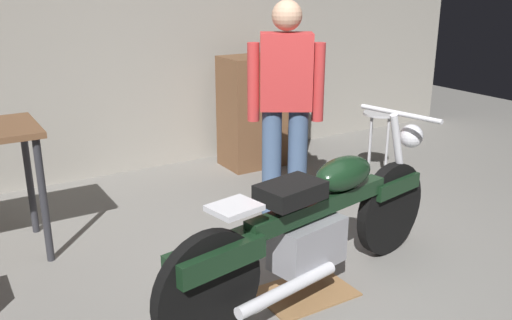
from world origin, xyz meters
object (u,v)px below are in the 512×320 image
motorcycle (316,223)px  shop_stool (380,127)px  wooden_dresser (262,111)px  person_standing (286,103)px

motorcycle → shop_stool: bearing=26.3°
wooden_dresser → motorcycle: bearing=-114.3°
shop_stool → motorcycle: bearing=-142.8°
motorcycle → person_standing: size_ratio=1.30×
motorcycle → person_standing: (0.45, 1.01, 0.48)m
person_standing → shop_stool: 1.37m
person_standing → shop_stool: person_standing is taller
motorcycle → wooden_dresser: wooden_dresser is taller
person_standing → shop_stool: size_ratio=2.61×
person_standing → wooden_dresser: bearing=-83.2°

